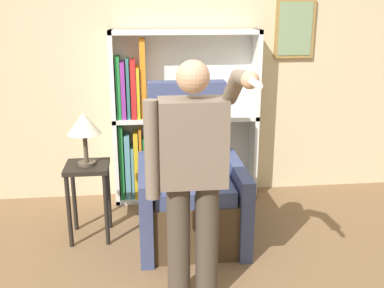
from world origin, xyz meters
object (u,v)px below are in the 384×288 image
at_px(bookcase, 167,121).
at_px(table_lamp, 84,125).
at_px(person_standing, 193,173).
at_px(side_table, 88,182).
at_px(armchair, 190,193).

height_order(bookcase, table_lamp, bookcase).
relative_size(person_standing, table_lamp, 3.67).
bearing_deg(side_table, bookcase, 47.31).
bearing_deg(armchair, table_lamp, 175.11).
bearing_deg(armchair, bookcase, 99.34).
bearing_deg(side_table, person_standing, -51.53).
distance_m(side_table, table_lamp, 0.49).
bearing_deg(person_standing, side_table, 128.47).
bearing_deg(armchair, side_table, 175.11).
xyz_separation_m(side_table, table_lamp, (0.00, 0.00, 0.49)).
bearing_deg(table_lamp, side_table, 0.00).
height_order(armchair, table_lamp, armchair).
bearing_deg(table_lamp, person_standing, -51.53).
xyz_separation_m(armchair, person_standing, (-0.08, -0.89, 0.52)).
distance_m(armchair, side_table, 0.85).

